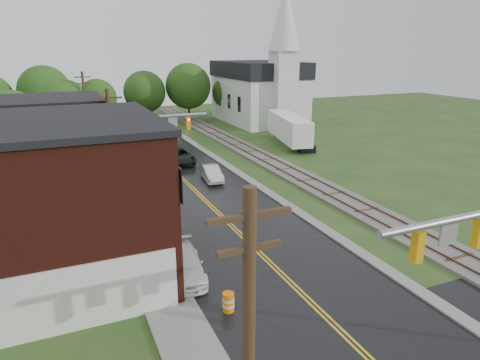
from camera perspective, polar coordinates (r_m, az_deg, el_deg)
main_road at (r=40.07m, az=-7.90°, el=0.39°), size 10.00×90.00×0.02m
curb_right at (r=46.25m, az=-3.15°, el=2.83°), size 0.80×70.00×0.12m
sidewalk_left at (r=34.27m, az=-15.60°, el=-3.05°), size 2.40×50.00×0.12m
brick_building at (r=23.37m, az=-28.11°, el=-3.28°), size 14.30×10.30×8.30m
yellow_house at (r=34.08m, az=-24.27°, el=1.57°), size 8.00×7.00×6.40m
darkred_building at (r=43.06m, az=-22.82°, el=3.40°), size 7.00×6.00×4.40m
church at (r=68.03m, az=2.94°, el=12.47°), size 10.40×18.40×20.00m
railroad at (r=47.95m, az=2.01°, el=3.50°), size 3.20×80.00×0.30m
traffic_signal_far at (r=35.28m, az=-12.34°, el=6.17°), size 7.34×0.43×7.20m
utility_pole_b at (r=30.00m, az=-16.61°, el=3.42°), size 1.80×0.28×9.00m
utility_pole_c at (r=51.59m, az=-19.85°, el=8.70°), size 1.80×0.28×9.00m
tree_left_c at (r=47.60m, az=-27.94°, el=6.81°), size 6.00×6.00×7.65m
tree_left_e at (r=53.37m, az=-22.22°, el=8.80°), size 6.40×6.40×8.16m
suv_dark at (r=44.74m, az=-8.29°, el=3.20°), size 2.74×5.66×1.55m
sedan_silver at (r=38.58m, az=-3.86°, el=0.89°), size 1.80×4.19×1.34m
pickup_white at (r=22.95m, az=-7.51°, el=-11.13°), size 2.48×4.86×1.35m
semi_trailer at (r=52.66m, az=6.55°, el=6.95°), size 4.98×11.61×3.64m
construction_barrel at (r=20.19m, az=-1.56°, el=-15.97°), size 0.70×0.70×0.94m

